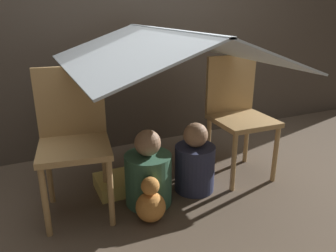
# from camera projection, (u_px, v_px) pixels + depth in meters

# --- Properties ---
(ground_plane) EXTENTS (8.80, 8.80, 0.00)m
(ground_plane) POSITION_uv_depth(u_px,v_px,m) (181.00, 206.00, 2.18)
(ground_plane) COLOR brown
(wall_back) EXTENTS (7.00, 0.05, 2.50)m
(wall_back) POSITION_uv_depth(u_px,v_px,m) (120.00, 7.00, 2.76)
(wall_back) COLOR #4C4238
(wall_back) RESTS_ON ground_plane
(chair_left) EXTENTS (0.48, 0.48, 0.91)m
(chair_left) POSITION_uv_depth(u_px,v_px,m) (73.00, 135.00, 2.01)
(chair_left) COLOR tan
(chair_left) RESTS_ON ground_plane
(chair_right) EXTENTS (0.44, 0.44, 0.91)m
(chair_right) POSITION_uv_depth(u_px,v_px,m) (238.00, 111.00, 2.49)
(chair_right) COLOR tan
(chair_right) RESTS_ON ground_plane
(sheet_canopy) EXTENTS (1.24, 1.34, 0.22)m
(sheet_canopy) POSITION_uv_depth(u_px,v_px,m) (168.00, 47.00, 2.01)
(sheet_canopy) COLOR silver
(person_front) EXTENTS (0.31, 0.31, 0.52)m
(person_front) POSITION_uv_depth(u_px,v_px,m) (148.00, 174.00, 2.16)
(person_front) COLOR #38664C
(person_front) RESTS_ON ground_plane
(person_second) EXTENTS (0.28, 0.28, 0.51)m
(person_second) POSITION_uv_depth(u_px,v_px,m) (195.00, 163.00, 2.32)
(person_second) COLOR #2D3351
(person_second) RESTS_ON ground_plane
(floor_cushion) EXTENTS (0.36, 0.29, 0.10)m
(floor_cushion) POSITION_uv_depth(u_px,v_px,m) (122.00, 183.00, 2.37)
(floor_cushion) COLOR #E5CC66
(floor_cushion) RESTS_ON ground_plane
(plush_toy) EXTENTS (0.19, 0.19, 0.29)m
(plush_toy) POSITION_uv_depth(u_px,v_px,m) (151.00, 203.00, 2.00)
(plush_toy) COLOR #D88C3F
(plush_toy) RESTS_ON ground_plane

